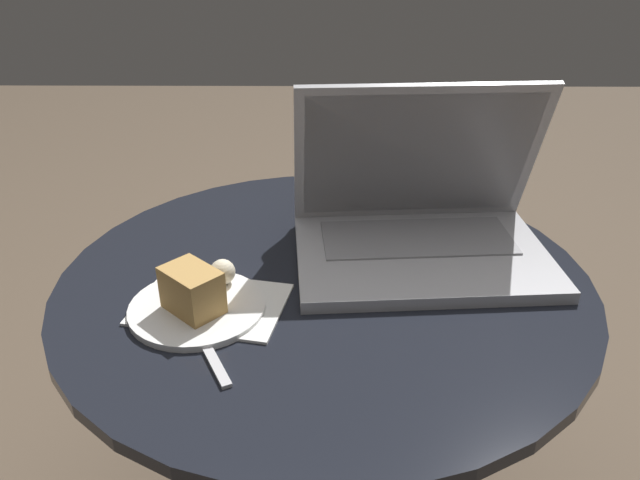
# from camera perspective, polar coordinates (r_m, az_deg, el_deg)

# --- Properties ---
(table) EXTENTS (0.76, 0.76, 0.48)m
(table) POSITION_cam_1_polar(r_m,az_deg,el_deg) (0.96, 0.65, -9.46)
(table) COLOR black
(table) RESTS_ON ground_plane
(napkin) EXTENTS (0.21, 0.17, 0.00)m
(napkin) POSITION_cam_1_polar(r_m,az_deg,el_deg) (0.84, -9.62, -5.80)
(napkin) COLOR white
(napkin) RESTS_ON table
(laptop) EXTENTS (0.39, 0.28, 0.26)m
(laptop) POSITION_cam_1_polar(r_m,az_deg,el_deg) (0.94, 9.39, 1.69)
(laptop) COLOR #B2B2B7
(laptop) RESTS_ON table
(beer_glass) EXTENTS (0.07, 0.07, 0.21)m
(beer_glass) POSITION_cam_1_polar(r_m,az_deg,el_deg) (1.03, 1.51, 7.72)
(beer_glass) COLOR gold
(beer_glass) RESTS_ON table
(snack_plate) EXTENTS (0.18, 0.18, 0.07)m
(snack_plate) POSITION_cam_1_polar(r_m,az_deg,el_deg) (0.83, -10.97, -4.96)
(snack_plate) COLOR white
(snack_plate) RESTS_ON table
(fork) EXTENTS (0.10, 0.17, 0.01)m
(fork) POSITION_cam_1_polar(r_m,az_deg,el_deg) (0.78, -10.58, -8.54)
(fork) COLOR silver
(fork) RESTS_ON table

